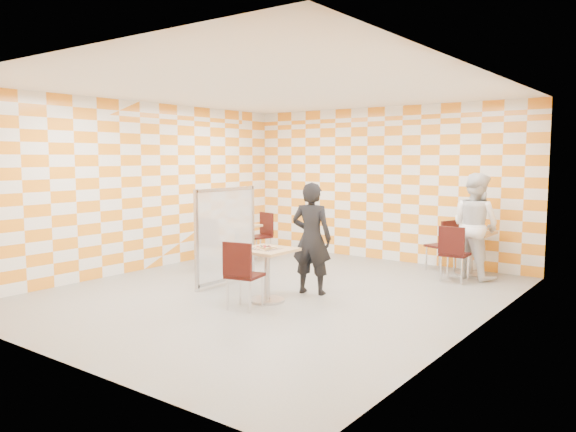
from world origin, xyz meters
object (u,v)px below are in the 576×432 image
object	(u,v)px
main_table	(267,266)
partition	(226,235)
chair_second_front	(453,249)
chair_empty_near	(212,239)
chair_second_side	(445,241)
sport_bottle	(464,226)
man_dark	(312,238)
second_table	(471,246)
soda_bottle	(476,226)
chair_main_front	(241,270)
empty_table	(237,238)
chair_empty_far	(262,232)
man_white	(475,226)

from	to	relation	value
main_table	partition	bearing A→B (deg)	158.93
chair_second_front	chair_empty_near	xyz separation A→B (m)	(-3.91, -1.50, 0.00)
main_table	chair_second_side	bearing A→B (deg)	70.22
chair_second_side	sport_bottle	bearing A→B (deg)	12.67
man_dark	second_table	bearing A→B (deg)	-132.60
sport_bottle	chair_second_front	bearing A→B (deg)	-81.71
soda_bottle	partition	bearing A→B (deg)	-134.50
second_table	chair_main_front	distance (m)	4.39
chair_main_front	sport_bottle	xyz separation A→B (m)	(1.53, 4.12, 0.29)
empty_table	soda_bottle	size ratio (longest dim) A/B	3.26
second_table	chair_empty_far	size ratio (longest dim) A/B	0.81
chair_empty_near	sport_bottle	world-z (taller)	sport_bottle
chair_empty_far	chair_main_front	bearing A→B (deg)	-55.03
man_dark	sport_bottle	xyz separation A→B (m)	(1.31, 2.79, 0.01)
second_table	chair_empty_near	bearing A→B (deg)	-149.85
main_table	man_white	bearing A→B (deg)	60.77
empty_table	sport_bottle	xyz separation A→B (m)	(3.74, 1.72, 0.33)
main_table	man_dark	bearing A→B (deg)	71.79
main_table	second_table	distance (m)	3.88
chair_second_front	chair_second_side	distance (m)	0.89
chair_main_front	sport_bottle	distance (m)	4.40
second_table	empty_table	xyz separation A→B (m)	(-3.89, -1.66, 0.00)
chair_main_front	chair_second_front	size ratio (longest dim) A/B	1.00
main_table	empty_table	bearing A→B (deg)	140.05
empty_table	partition	distance (m)	1.70
empty_table	chair_second_side	distance (m)	3.80
chair_empty_far	sport_bottle	world-z (taller)	sport_bottle
main_table	soda_bottle	bearing A→B (deg)	63.01
chair_main_front	empty_table	bearing A→B (deg)	132.63
main_table	soda_bottle	xyz separation A→B (m)	(1.78, 3.49, 0.34)
partition	man_white	xyz separation A→B (m)	(3.03, 2.82, 0.09)
chair_second_side	chair_second_front	bearing A→B (deg)	-60.60
chair_second_front	chair_second_side	xyz separation A→B (m)	(-0.43, 0.77, 0.00)
chair_second_front	man_white	size ratio (longest dim) A/B	0.52
chair_second_side	man_dark	world-z (taller)	man_dark
empty_table	man_dark	size ratio (longest dim) A/B	0.45
chair_empty_far	man_white	world-z (taller)	man_white
chair_second_front	chair_empty_far	bearing A→B (deg)	-177.72
chair_main_front	partition	world-z (taller)	partition
main_table	chair_empty_far	xyz separation A→B (m)	(-2.16, 2.55, 0.04)
man_dark	chair_empty_far	bearing A→B (deg)	-51.25
man_white	chair_main_front	bearing A→B (deg)	85.24
chair_empty_near	man_dark	distance (m)	2.53
man_white	sport_bottle	distance (m)	0.38
man_dark	man_white	bearing A→B (deg)	-136.61
chair_main_front	soda_bottle	distance (m)	4.44
chair_empty_near	empty_table	bearing A→B (deg)	85.72
main_table	second_table	size ratio (longest dim) A/B	1.00
main_table	man_white	xyz separation A→B (m)	(1.84, 3.28, 0.37)
chair_second_front	man_dark	world-z (taller)	man_dark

